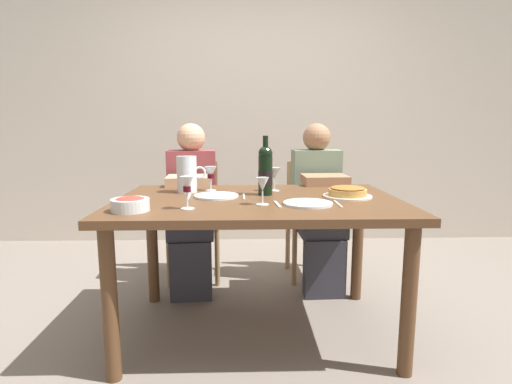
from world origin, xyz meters
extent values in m
plane|color=slate|center=(0.00, 0.00, 0.00)|extent=(8.00, 8.00, 0.00)
cube|color=beige|center=(0.00, 1.91, 1.40)|extent=(8.00, 0.10, 2.80)
cube|color=brown|center=(0.00, 0.00, 0.74)|extent=(1.50, 1.00, 0.04)
cylinder|color=brown|center=(-0.67, -0.42, 0.36)|extent=(0.07, 0.07, 0.72)
cylinder|color=brown|center=(0.67, -0.42, 0.36)|extent=(0.07, 0.07, 0.72)
cylinder|color=brown|center=(-0.67, 0.42, 0.36)|extent=(0.07, 0.07, 0.72)
cylinder|color=brown|center=(0.67, 0.42, 0.36)|extent=(0.07, 0.07, 0.72)
cylinder|color=black|center=(0.05, 0.11, 0.87)|extent=(0.08, 0.08, 0.22)
sphere|color=black|center=(0.05, 0.11, 0.99)|extent=(0.08, 0.08, 0.08)
cylinder|color=black|center=(0.05, 0.11, 1.05)|extent=(0.03, 0.03, 0.09)
cylinder|color=black|center=(0.05, 0.11, 0.86)|extent=(0.08, 0.08, 0.08)
cylinder|color=silver|center=(-0.41, 0.21, 0.87)|extent=(0.12, 0.12, 0.21)
cylinder|color=silver|center=(-0.41, 0.21, 0.83)|extent=(0.11, 0.11, 0.13)
torus|color=silver|center=(-0.33, 0.21, 0.88)|extent=(0.07, 0.01, 0.07)
cylinder|color=silver|center=(0.49, 0.03, 0.77)|extent=(0.26, 0.26, 0.01)
cylinder|color=#C18E47|center=(0.49, 0.03, 0.79)|extent=(0.21, 0.21, 0.03)
ellipsoid|color=#9E6028|center=(0.49, 0.03, 0.81)|extent=(0.18, 0.18, 0.02)
cylinder|color=silver|center=(-0.59, -0.30, 0.79)|extent=(0.17, 0.17, 0.06)
ellipsoid|color=#B2382D|center=(-0.59, -0.30, 0.81)|extent=(0.14, 0.14, 0.04)
cylinder|color=silver|center=(-0.34, -0.27, 0.76)|extent=(0.06, 0.06, 0.00)
cylinder|color=silver|center=(-0.34, -0.27, 0.80)|extent=(0.01, 0.01, 0.07)
cone|color=silver|center=(-0.34, -0.27, 0.88)|extent=(0.06, 0.06, 0.08)
cylinder|color=#470A14|center=(-0.34, -0.27, 0.85)|extent=(0.04, 0.04, 0.03)
cylinder|color=silver|center=(0.02, -0.17, 0.76)|extent=(0.06, 0.06, 0.00)
cylinder|color=silver|center=(0.02, -0.17, 0.80)|extent=(0.01, 0.01, 0.06)
cone|color=silver|center=(0.02, -0.17, 0.86)|extent=(0.06, 0.06, 0.07)
cylinder|color=silver|center=(-0.27, 0.27, 0.76)|extent=(0.06, 0.06, 0.00)
cylinder|color=silver|center=(-0.27, 0.27, 0.80)|extent=(0.01, 0.01, 0.07)
cone|color=silver|center=(-0.27, 0.27, 0.87)|extent=(0.07, 0.07, 0.07)
cylinder|color=#470A14|center=(-0.27, 0.27, 0.85)|extent=(0.04, 0.04, 0.03)
cylinder|color=silver|center=(0.10, 0.25, 0.76)|extent=(0.06, 0.06, 0.00)
cylinder|color=silver|center=(0.10, 0.25, 0.80)|extent=(0.01, 0.01, 0.07)
cone|color=silver|center=(0.10, 0.25, 0.86)|extent=(0.07, 0.07, 0.07)
cylinder|color=silver|center=(0.24, -0.18, 0.77)|extent=(0.24, 0.24, 0.01)
cylinder|color=silver|center=(-0.22, 0.05, 0.77)|extent=(0.24, 0.24, 0.01)
cube|color=silver|center=(0.09, -0.18, 0.76)|extent=(0.03, 0.16, 0.00)
cube|color=silver|center=(0.39, -0.18, 0.76)|extent=(0.01, 0.18, 0.00)
cube|color=silver|center=(-0.07, 0.05, 0.76)|extent=(0.01, 0.18, 0.00)
cube|color=silver|center=(-0.37, 0.05, 0.76)|extent=(0.02, 0.16, 0.00)
cube|color=#9E7A51|center=(-0.45, 0.82, 0.46)|extent=(0.43, 0.43, 0.02)
cube|color=#9E7A51|center=(-0.46, 1.01, 0.67)|extent=(0.36, 0.05, 0.40)
cylinder|color=#9E7A51|center=(-0.61, 0.64, 0.23)|extent=(0.04, 0.04, 0.45)
cylinder|color=#9E7A51|center=(-0.27, 0.66, 0.23)|extent=(0.04, 0.04, 0.45)
cylinder|color=#9E7A51|center=(-0.63, 0.98, 0.23)|extent=(0.04, 0.04, 0.45)
cylinder|color=#9E7A51|center=(-0.29, 1.00, 0.23)|extent=(0.04, 0.04, 0.45)
cube|color=#8E3D42|center=(-0.45, 0.78, 0.72)|extent=(0.35, 0.22, 0.50)
sphere|color=tan|center=(-0.45, 0.78, 1.06)|extent=(0.20, 0.20, 0.20)
cube|color=#33333D|center=(-0.44, 0.59, 0.47)|extent=(0.33, 0.40, 0.14)
cube|color=#33333D|center=(-0.43, 0.44, 0.20)|extent=(0.28, 0.14, 0.40)
cube|color=tan|center=(-0.43, 0.50, 0.79)|extent=(0.30, 0.26, 0.06)
cube|color=#9E7A51|center=(0.45, 0.84, 0.46)|extent=(0.41, 0.41, 0.02)
cube|color=#9E7A51|center=(0.44, 1.02, 0.67)|extent=(0.36, 0.04, 0.40)
cylinder|color=#9E7A51|center=(0.29, 0.66, 0.23)|extent=(0.04, 0.04, 0.45)
cylinder|color=#9E7A51|center=(0.63, 0.68, 0.23)|extent=(0.04, 0.04, 0.45)
cylinder|color=#9E7A51|center=(0.27, 1.00, 0.23)|extent=(0.04, 0.04, 0.45)
cylinder|color=#9E7A51|center=(0.61, 1.02, 0.23)|extent=(0.04, 0.04, 0.45)
cube|color=gray|center=(0.45, 0.80, 0.72)|extent=(0.35, 0.21, 0.50)
sphere|color=#9E7051|center=(0.45, 0.80, 1.06)|extent=(0.20, 0.20, 0.20)
cube|color=#33333D|center=(0.46, 0.61, 0.47)|extent=(0.32, 0.39, 0.14)
cube|color=#33333D|center=(0.46, 0.46, 0.20)|extent=(0.28, 0.13, 0.40)
cube|color=#9E7051|center=(0.46, 0.52, 0.79)|extent=(0.30, 0.25, 0.06)
camera|label=1|loc=(-0.07, -2.12, 1.15)|focal=28.39mm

